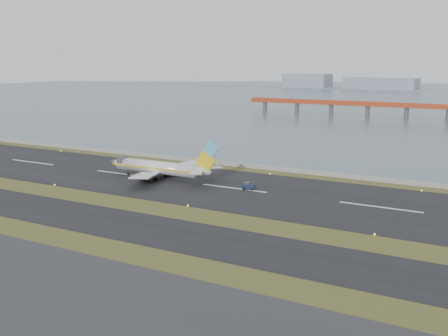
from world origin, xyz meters
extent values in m
plane|color=#3A4819|center=(0.00, 0.00, 0.00)|extent=(1000.00, 1000.00, 0.00)
cube|color=black|center=(0.00, -12.00, 0.05)|extent=(1000.00, 18.00, 0.10)
cube|color=black|center=(0.00, 30.00, 0.05)|extent=(1000.00, 45.00, 0.10)
cube|color=gray|center=(0.00, 60.00, 0.50)|extent=(1000.00, 2.50, 1.00)
cylinder|color=#4C4C51|center=(-76.00, 250.00, 3.00)|extent=(2.80, 2.80, 7.00)
cylinder|color=#4C4C51|center=(20.00, 250.00, 3.00)|extent=(2.80, 2.80, 7.00)
cube|color=gray|center=(-220.00, 620.00, 9.00)|extent=(60.00, 35.00, 18.00)
cube|color=gray|center=(-120.00, 620.00, 7.00)|extent=(90.00, 35.00, 14.00)
cylinder|color=silver|center=(-26.03, 29.64, 3.50)|extent=(28.00, 3.80, 3.80)
cone|color=silver|center=(-41.63, 29.64, 3.50)|extent=(3.20, 3.80, 3.80)
cone|color=silver|center=(-9.83, 29.64, 3.80)|extent=(5.00, 3.80, 3.80)
cube|color=yellow|center=(-26.03, 27.72, 3.50)|extent=(31.00, 0.06, 0.45)
cube|color=yellow|center=(-26.03, 31.56, 3.50)|extent=(31.00, 0.06, 0.45)
cube|color=silver|center=(-23.83, 21.14, 2.80)|extent=(11.31, 15.89, 1.66)
cube|color=silver|center=(-23.83, 38.14, 2.80)|extent=(11.31, 15.89, 1.66)
cylinder|color=#3C3D42|center=(-25.53, 23.64, 1.60)|extent=(4.20, 2.10, 2.10)
cylinder|color=#3C3D42|center=(-25.53, 35.64, 1.60)|extent=(4.20, 2.10, 2.10)
cube|color=yellow|center=(-9.03, 29.64, 6.70)|extent=(6.80, 0.35, 6.85)
cube|color=#51BDE7|center=(-7.13, 29.64, 10.40)|extent=(4.85, 0.37, 4.90)
cube|color=silver|center=(-9.53, 25.84, 4.30)|extent=(5.64, 6.80, 0.22)
cube|color=silver|center=(-9.53, 33.44, 4.30)|extent=(5.64, 6.80, 0.22)
cylinder|color=black|center=(-37.03, 29.64, 0.45)|extent=(0.80, 0.28, 0.80)
cylinder|color=black|center=(-24.53, 26.84, 0.55)|extent=(1.00, 0.38, 1.00)
cylinder|color=black|center=(-24.53, 32.44, 0.55)|extent=(1.00, 0.38, 1.00)
cube|color=#141C39|center=(4.17, 30.62, 0.92)|extent=(3.66, 2.71, 1.22)
cube|color=#3C3D42|center=(3.78, 30.50, 1.73)|extent=(1.81, 1.88, 0.71)
cylinder|color=black|center=(3.33, 29.51, 0.36)|extent=(0.77, 0.50, 0.71)
cylinder|color=black|center=(2.86, 31.07, 0.36)|extent=(0.77, 0.50, 0.71)
cylinder|color=black|center=(5.48, 30.16, 0.36)|extent=(0.77, 0.50, 0.71)
cylinder|color=black|center=(5.00, 31.72, 0.36)|extent=(0.77, 0.50, 0.71)
camera|label=1|loc=(73.69, -100.36, 34.11)|focal=45.00mm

